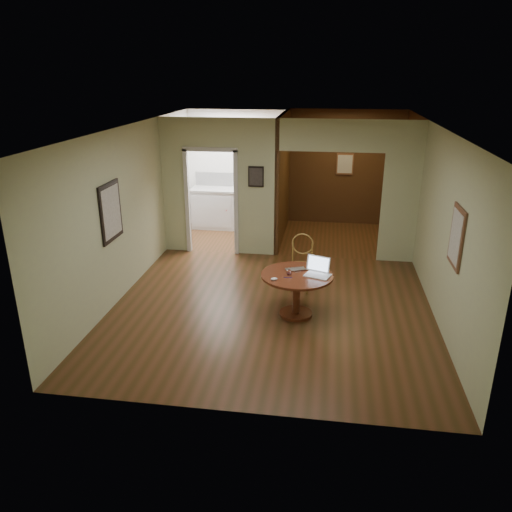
# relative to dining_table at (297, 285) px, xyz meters

# --- Properties ---
(floor) EXTENTS (5.00, 5.00, 0.00)m
(floor) POSITION_rel_dining_table_xyz_m (-0.40, 0.08, -0.50)
(floor) COLOR #432C13
(floor) RESTS_ON ground
(room_shell) EXTENTS (5.20, 7.50, 5.00)m
(room_shell) POSITION_rel_dining_table_xyz_m (-0.87, 3.18, 0.79)
(room_shell) COLOR white
(room_shell) RESTS_ON ground
(dining_table) EXTENTS (1.08, 1.08, 0.67)m
(dining_table) POSITION_rel_dining_table_xyz_m (0.00, 0.00, 0.00)
(dining_table) COLOR brown
(dining_table) RESTS_ON ground
(chair) EXTENTS (0.44, 0.44, 0.96)m
(chair) POSITION_rel_dining_table_xyz_m (0.01, 1.01, 0.04)
(chair) COLOR olive
(chair) RESTS_ON ground
(open_laptop) EXTENTS (0.43, 0.43, 0.26)m
(open_laptop) POSITION_rel_dining_table_xyz_m (0.31, 0.05, 0.24)
(open_laptop) COLOR white
(open_laptop) RESTS_ON dining_table
(closed_laptop) EXTENTS (0.36, 0.29, 0.02)m
(closed_laptop) POSITION_rel_dining_table_xyz_m (-0.02, 0.12, 0.19)
(closed_laptop) COLOR silver
(closed_laptop) RESTS_ON dining_table
(mouse) EXTENTS (0.11, 0.08, 0.04)m
(mouse) POSITION_rel_dining_table_xyz_m (-0.31, -0.28, 0.20)
(mouse) COLOR white
(mouse) RESTS_ON dining_table
(wine_glass) EXTENTS (0.08, 0.08, 0.09)m
(wine_glass) POSITION_rel_dining_table_xyz_m (-0.12, -0.05, 0.22)
(wine_glass) COLOR white
(wine_glass) RESTS_ON dining_table
(pen) EXTENTS (0.13, 0.02, 0.01)m
(pen) POSITION_rel_dining_table_xyz_m (-0.12, -0.15, 0.18)
(pen) COLOR #0D0D5C
(pen) RESTS_ON dining_table
(kitchen_cabinet) EXTENTS (2.06, 0.60, 0.94)m
(kitchen_cabinet) POSITION_rel_dining_table_xyz_m (-1.75, 4.28, -0.03)
(kitchen_cabinet) COLOR silver
(kitchen_cabinet) RESTS_ON ground
(grocery_bag) EXTENTS (0.37, 0.33, 0.32)m
(grocery_bag) POSITION_rel_dining_table_xyz_m (-1.31, 4.28, 0.60)
(grocery_bag) COLOR beige
(grocery_bag) RESTS_ON kitchen_cabinet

